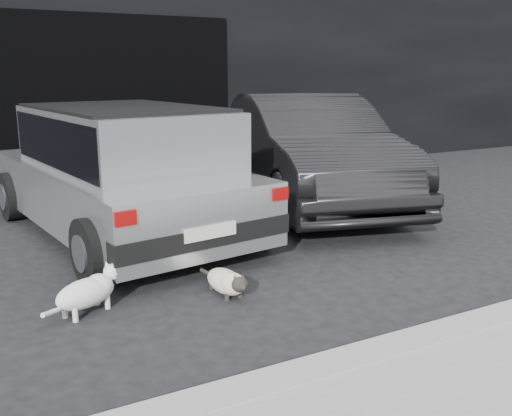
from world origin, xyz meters
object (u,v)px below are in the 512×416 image
silver_hatchback (122,166)px  second_car (307,149)px  cat_white (89,291)px  cat_siamese (228,282)px

silver_hatchback → second_car: size_ratio=0.91×
silver_hatchback → cat_white: size_ratio=6.03×
cat_siamese → silver_hatchback: bearing=-85.3°
silver_hatchback → second_car: 2.67m
silver_hatchback → second_car: (2.64, 0.40, -0.04)m
second_car → cat_white: (-3.44, -2.32, -0.56)m
silver_hatchback → cat_white: silver_hatchback is taller
second_car → cat_siamese: (-2.39, -2.52, -0.62)m
second_car → cat_siamese: 3.53m
second_car → silver_hatchback: bearing=-156.2°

